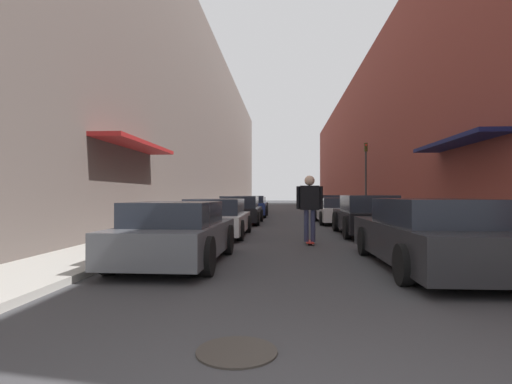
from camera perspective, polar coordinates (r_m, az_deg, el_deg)
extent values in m
plane|color=#38383A|center=(25.66, 4.59, -3.39)|extent=(131.74, 131.74, 0.00)
cube|color=#A3A099|center=(31.91, -3.36, -2.69)|extent=(1.80, 59.88, 0.12)
cube|color=#A3A099|center=(31.97, 12.30, -2.68)|extent=(1.80, 59.88, 0.12)
cube|color=#564C47|center=(32.77, -8.44, 8.45)|extent=(4.00, 59.88, 12.75)
cube|color=maroon|center=(13.09, -16.68, 6.44)|extent=(1.00, 4.80, 0.12)
cube|color=brown|center=(32.74, 17.35, 6.66)|extent=(4.00, 59.88, 10.70)
cube|color=#141947|center=(13.27, 26.75, 6.37)|extent=(1.00, 4.80, 0.12)
cube|color=#515459|center=(8.06, -11.15, -6.60)|extent=(1.74, 3.95, 0.59)
cube|color=#232833|center=(7.83, -11.52, -3.00)|extent=(1.52, 2.06, 0.44)
cylinder|color=black|center=(9.47, -14.12, -6.54)|extent=(0.18, 0.67, 0.67)
cylinder|color=black|center=(9.09, -4.00, -6.81)|extent=(0.18, 0.67, 0.67)
cylinder|color=black|center=(7.21, -20.22, -8.47)|extent=(0.18, 0.67, 0.67)
cylinder|color=black|center=(6.71, -6.94, -9.11)|extent=(0.18, 0.67, 0.67)
cube|color=silver|center=(13.06, -5.66, -4.36)|extent=(1.92, 4.10, 0.55)
cube|color=#232833|center=(12.83, -5.81, -2.09)|extent=(1.68, 2.14, 0.49)
cylinder|color=black|center=(14.48, -8.43, -4.52)|extent=(0.18, 0.61, 0.61)
cylinder|color=black|center=(14.20, -1.11, -4.61)|extent=(0.18, 0.61, 0.61)
cylinder|color=black|center=(12.03, -11.04, -5.36)|extent=(0.18, 0.61, 0.61)
cylinder|color=black|center=(11.69, -2.23, -5.52)|extent=(0.18, 0.61, 0.61)
cube|color=black|center=(18.78, -2.21, -3.11)|extent=(1.85, 4.44, 0.58)
cube|color=#232833|center=(18.54, -2.29, -1.43)|extent=(1.61, 2.32, 0.53)
cylinder|color=black|center=(20.26, -4.28, -3.34)|extent=(0.18, 0.61, 0.61)
cylinder|color=black|center=(20.08, 0.73, -3.37)|extent=(0.18, 0.61, 0.61)
cylinder|color=black|center=(17.55, -5.58, -3.79)|extent=(0.18, 0.61, 0.61)
cylinder|color=black|center=(17.34, 0.21, -3.84)|extent=(0.18, 0.61, 0.61)
cube|color=navy|center=(24.47, -0.80, -2.31)|extent=(1.99, 4.16, 0.68)
cube|color=#232833|center=(24.25, -0.84, -1.04)|extent=(1.71, 2.18, 0.41)
cylinder|color=black|center=(25.83, -2.60, -2.63)|extent=(0.18, 0.67, 0.67)
cylinder|color=black|center=(25.69, 1.50, -2.65)|extent=(0.18, 0.67, 0.67)
cylinder|color=black|center=(23.30, -3.33, -2.88)|extent=(0.18, 0.67, 0.67)
cylinder|color=black|center=(23.14, 1.22, -2.90)|extent=(0.18, 0.67, 0.67)
cube|color=#515459|center=(30.46, -0.23, -2.04)|extent=(1.89, 4.82, 0.55)
cube|color=#232833|center=(30.21, -0.26, -1.11)|extent=(1.63, 2.52, 0.44)
cylinder|color=black|center=(32.02, -1.59, -2.17)|extent=(0.18, 0.69, 0.69)
cylinder|color=black|center=(31.89, 1.54, -2.18)|extent=(0.18, 0.69, 0.69)
cylinder|color=black|center=(29.07, -2.17, -2.36)|extent=(0.18, 0.69, 0.69)
cylinder|color=black|center=(28.93, 1.29, -2.37)|extent=(0.18, 0.69, 0.69)
cube|color=#232326|center=(8.06, 23.73, -6.45)|extent=(1.96, 4.82, 0.65)
cube|color=#232833|center=(7.79, 24.31, -2.59)|extent=(1.70, 2.52, 0.46)
cylinder|color=black|center=(9.26, 15.14, -6.81)|extent=(0.18, 0.62, 0.62)
cylinder|color=black|center=(9.78, 25.91, -6.44)|extent=(0.18, 0.62, 0.62)
cylinder|color=black|center=(6.39, 20.36, -9.71)|extent=(0.18, 0.62, 0.62)
cube|color=black|center=(13.83, 15.51, -3.88)|extent=(1.77, 4.28, 0.62)
cube|color=#232833|center=(13.60, 15.69, -1.55)|extent=(1.54, 2.23, 0.52)
cylinder|color=black|center=(15.00, 11.31, -4.17)|extent=(0.18, 0.71, 0.71)
cylinder|color=black|center=(15.31, 17.65, -4.08)|extent=(0.18, 0.71, 0.71)
cylinder|color=black|center=(12.39, 12.87, -4.97)|extent=(0.18, 0.71, 0.71)
cylinder|color=black|center=(12.76, 20.46, -4.82)|extent=(0.18, 0.71, 0.71)
cube|color=silver|center=(19.20, 11.67, -3.01)|extent=(1.87, 4.48, 0.59)
cube|color=#232833|center=(18.96, 11.76, -1.49)|extent=(1.63, 2.33, 0.43)
cylinder|color=black|center=(20.49, 8.65, -3.28)|extent=(0.18, 0.62, 0.62)
cylinder|color=black|center=(20.71, 13.63, -3.24)|extent=(0.18, 0.62, 0.62)
cylinder|color=black|center=(17.73, 9.38, -3.73)|extent=(0.18, 0.62, 0.62)
cylinder|color=black|center=(17.99, 15.11, -3.68)|extent=(0.18, 0.62, 0.62)
cube|color=navy|center=(25.00, 10.24, -2.32)|extent=(1.74, 4.59, 0.63)
cube|color=#232833|center=(24.76, 10.30, -1.03)|extent=(1.52, 2.39, 0.50)
cylinder|color=black|center=(26.35, 8.08, -2.59)|extent=(0.18, 0.66, 0.66)
cylinder|color=black|center=(26.52, 11.72, -2.57)|extent=(0.18, 0.66, 0.66)
cylinder|color=black|center=(23.52, 8.57, -2.85)|extent=(0.18, 0.66, 0.66)
cylinder|color=black|center=(23.71, 12.64, -2.83)|extent=(0.18, 0.66, 0.66)
cube|color=#B2231E|center=(11.05, 7.67, -7.06)|extent=(0.20, 0.78, 0.02)
cylinder|color=beige|center=(11.30, 7.20, -7.10)|extent=(0.03, 0.06, 0.06)
cylinder|color=beige|center=(11.31, 7.98, -7.09)|extent=(0.03, 0.06, 0.06)
cylinder|color=beige|center=(10.80, 7.35, -7.41)|extent=(0.03, 0.06, 0.06)
cylinder|color=beige|center=(10.81, 8.16, -7.40)|extent=(0.03, 0.06, 0.06)
cylinder|color=#2D3351|center=(11.00, 7.20, -4.78)|extent=(0.13, 0.13, 0.86)
cylinder|color=#2D3351|center=(11.01, 8.14, -4.78)|extent=(0.13, 0.13, 0.86)
cube|color=black|center=(10.97, 7.67, -0.81)|extent=(0.51, 0.23, 0.66)
sphere|color=beige|center=(10.98, 7.66, 1.63)|extent=(0.28, 0.28, 0.28)
cylinder|color=black|center=(10.96, 6.06, -0.82)|extent=(0.10, 0.10, 0.62)
cylinder|color=black|center=(11.00, 9.27, -0.81)|extent=(0.10, 0.10, 0.62)
cylinder|color=#332D28|center=(3.68, -2.77, -21.80)|extent=(0.70, 0.70, 0.02)
cylinder|color=#2D2D2D|center=(21.66, 15.43, 1.59)|extent=(0.10, 0.10, 3.94)
cube|color=#332D0F|center=(21.79, 15.42, 6.18)|extent=(0.16, 0.16, 0.45)
sphere|color=red|center=(21.72, 15.46, 6.50)|extent=(0.11, 0.11, 0.11)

